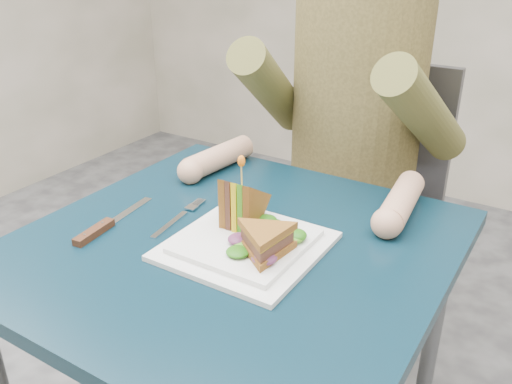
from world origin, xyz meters
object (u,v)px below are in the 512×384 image
Objects in this scene: diner at (356,82)px; sandwich_upright at (242,207)px; sandwich_flat at (265,241)px; fork at (178,218)px; knife at (101,228)px; chair at (361,200)px; plate at (246,244)px; table at (234,277)px.

sandwich_upright is at bearing -90.26° from diner.
sandwich_flat is 0.24m from fork.
fork is (-0.14, -0.53, -0.18)m from diner.
knife is (-0.23, -0.14, -0.05)m from sandwich_upright.
plate is at bearing -86.96° from chair.
diner reaches higher than sandwich_flat.
plate is at bearing -50.09° from sandwich_upright.
fork is (-0.14, -0.65, 0.19)m from chair.
plate is 0.28m from knife.
sandwich_flat is at bearing -37.07° from sandwich_upright.
sandwich_upright is at bearing 93.75° from table.
chair reaches higher than knife.
sandwich_flat is (0.09, -0.04, 0.12)m from table.
table is at bearing -90.00° from diner.
knife is (-0.32, -0.07, -0.04)m from sandwich_flat.
table is 0.81× the size of chair.
table is 0.16m from fork.
table is at bearing 23.49° from knife.
diner is at bearing -90.00° from chair.
chair is 5.18× the size of fork.
table is at bearing 158.69° from sandwich_flat.
table is 0.67m from chair.
sandwich_flat is at bearing -82.55° from chair.
chair is 0.39m from diner.
diner is 4.40× the size of sandwich_flat.
knife is at bearing -107.18° from chair.
knife is (-0.09, -0.11, 0.00)m from fork.
plate is 0.18m from fork.
sandwich_upright is 0.15m from fork.
chair is 0.67m from sandwich_upright.
chair reaches higher than sandwich_flat.
fork is at bearing 168.74° from sandwich_flat.
sandwich_flat is (0.09, -0.58, -0.14)m from diner.
plate is (0.04, -0.01, 0.09)m from table.
chair reaches higher than table.
diner is (-0.00, -0.11, 0.37)m from chair.
diner is 4.96× the size of sandwich_upright.
fork is (-0.23, 0.05, -0.04)m from sandwich_flat.
chair is 0.69m from fork.
fork is at bearing 175.68° from table.
chair is 0.82m from knife.
sandwich_upright is 0.68× the size of knife.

